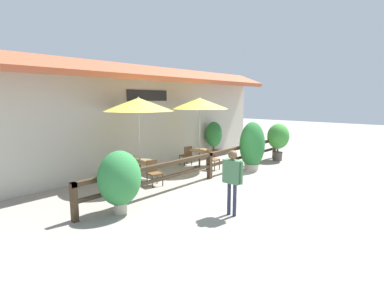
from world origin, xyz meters
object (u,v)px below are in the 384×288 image
Objects in this scene: patio_umbrella_near at (138,105)px; chair_near_streetside at (154,172)px; chair_middle_wallside at (186,155)px; potted_plant_corner_fern at (278,137)px; dining_table_middle at (200,153)px; dining_table_near at (140,165)px; pedestrian at (232,174)px; chair_near_wallside at (128,166)px; chair_middle_streetside at (212,158)px; potted_plant_broad_leaf at (214,136)px; potted_plant_small_flowering at (120,179)px; patio_umbrella_middle at (200,104)px; potted_plant_tall_tropical at (252,146)px.

patio_umbrella_near reaches higher than chair_near_streetside.
chair_middle_wallside is 0.49× the size of potted_plant_corner_fern.
chair_near_streetside is at bearing -169.20° from dining_table_middle.
pedestrian is (-0.43, -4.09, 0.46)m from dining_table_near.
chair_near_wallside is 3.41m from chair_middle_streetside.
chair_near_streetside is 0.48× the size of potted_plant_broad_leaf.
chair_middle_streetside is 4.89m from pedestrian.
potted_plant_small_flowering is (-2.18, -1.92, -1.78)m from patio_umbrella_near.
chair_near_wallside is at bearing 166.32° from patio_umbrella_middle.
dining_table_near is 1.04× the size of chair_middle_streetside.
dining_table_near is 1.04× the size of chair_near_wallside.
dining_table_middle is 0.53× the size of pedestrian.
potted_plant_corner_fern is (3.52, -1.18, 0.62)m from chair_middle_streetside.
patio_umbrella_near is 1.83× the size of potted_plant_small_flowering.
potted_plant_tall_tropical is at bearing -0.63° from potted_plant_small_flowering.
potted_plant_small_flowering is at bearing -160.90° from patio_umbrella_middle.
patio_umbrella_middle is 1.79× the size of pedestrian.
dining_table_near is 1.00× the size of dining_table_middle.
potted_plant_tall_tropical is at bearing -25.59° from patio_umbrella_near.
chair_near_wallside reaches higher than dining_table_middle.
pedestrian is at bearing -85.13° from chair_near_streetside.
pedestrian is (-0.43, -4.09, -1.62)m from patio_umbrella_near.
chair_middle_streetside is 3.76m from potted_plant_corner_fern.
dining_table_near is at bearing 105.15° from chair_near_streetside.
patio_umbrella_near is at bearing 105.15° from chair_near_streetside.
chair_middle_streetside is at bearing 106.11° from chair_middle_wallside.
potted_plant_broad_leaf is (2.43, 0.37, 0.57)m from chair_middle_wallside.
dining_table_near is at bearing 180.00° from patio_umbrella_near.
chair_middle_streetside is at bearing 130.58° from potted_plant_tall_tropical.
potted_plant_small_flowering is at bearing -138.67° from patio_umbrella_near.
potted_plant_tall_tropical is at bearing -67.08° from pedestrian.
dining_table_middle is at bearing -43.21° from pedestrian.
chair_middle_wallside reaches higher than dining_table_middle.
patio_umbrella_middle is at bearing 110.59° from chair_middle_wallside.
chair_middle_streetside is (-0.01, -0.66, -2.21)m from patio_umbrella_middle.
chair_near_wallside is 1.00× the size of chair_middle_wallside.
potted_plant_broad_leaf is (7.62, 2.86, 0.14)m from potted_plant_small_flowering.
potted_plant_tall_tropical is (4.12, -1.31, 0.53)m from chair_near_streetside.
dining_table_middle is 0.45× the size of potted_plant_tall_tropical.
potted_plant_broad_leaf is 7.74m from pedestrian.
potted_plant_corner_fern is (6.62, -2.60, 0.62)m from chair_near_wallside.
potted_plant_corner_fern is 8.79m from potted_plant_small_flowering.
potted_plant_broad_leaf is (2.34, 1.03, 0.44)m from dining_table_middle.
chair_near_streetside is at bearing 169.17° from potted_plant_corner_fern.
chair_near_wallside is 0.29× the size of patio_umbrella_middle.
patio_umbrella_near reaches higher than potted_plant_small_flowering.
patio_umbrella_near reaches higher than chair_middle_streetside.
patio_umbrella_middle is at bearing 83.05° from chair_middle_streetside.
chair_near_wallside is at bearing -177.14° from potted_plant_broad_leaf.
chair_middle_wallside is (3.03, -0.10, 0.00)m from chair_near_wallside.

